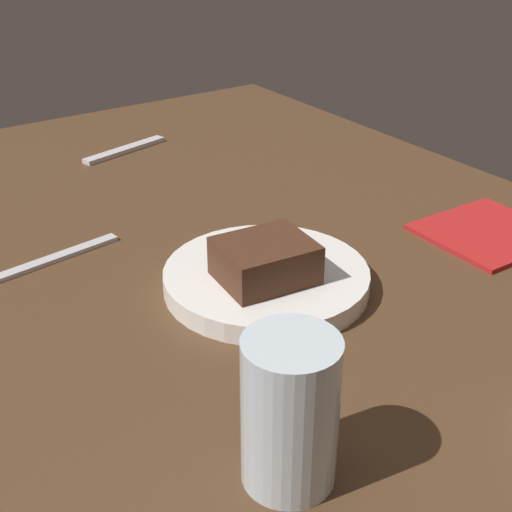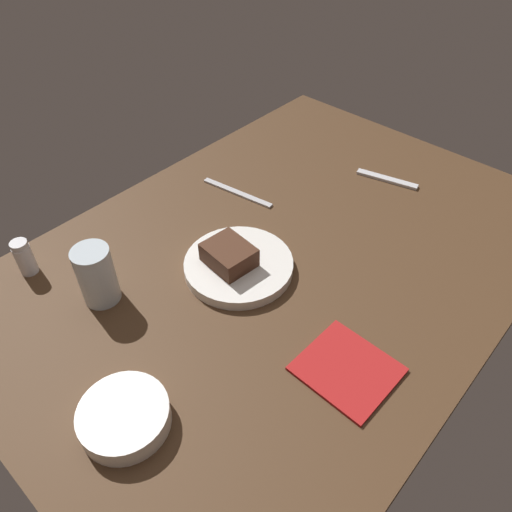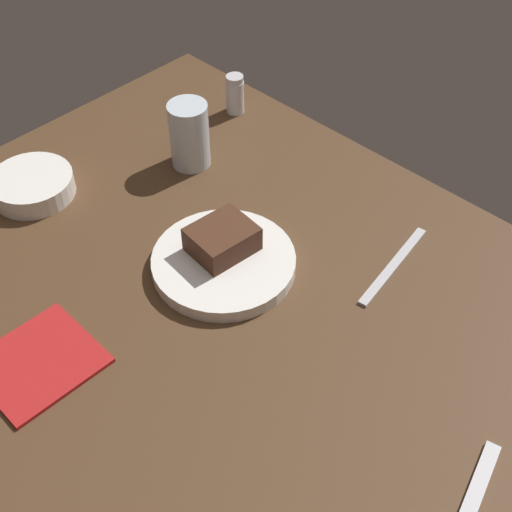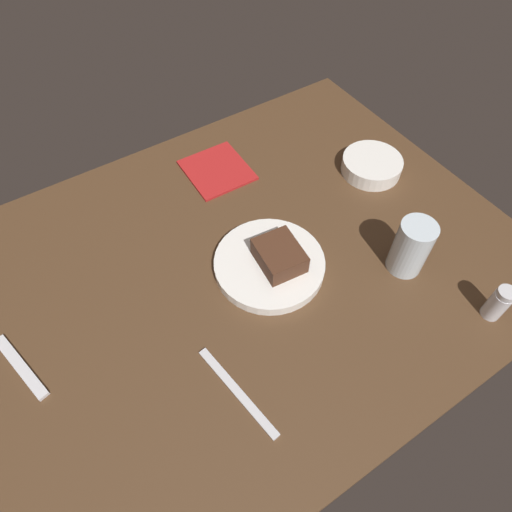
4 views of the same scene
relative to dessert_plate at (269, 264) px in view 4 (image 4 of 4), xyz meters
The scene contains 9 objects.
dining_table 10.41cm from the dessert_plate, 20.52° to the right, with size 120.00×84.00×3.00cm, color #4C331E.
dessert_plate is the anchor object (origin of this frame).
chocolate_cake_slice 3.62cm from the dessert_plate, 140.06° to the left, with size 9.19×7.69×4.10cm, color #472819.
salt_shaker 41.36cm from the dessert_plate, 132.79° to the left, with size 3.42×3.42×7.58cm.
water_glass 26.74cm from the dessert_plate, 148.30° to the left, with size 6.80×6.80×11.69cm, color silver.
side_bowl 36.39cm from the dessert_plate, 164.04° to the right, with size 13.64×13.64×3.52cm, color white.
dessert_spoon 46.89cm from the dessert_plate, ahead, with size 15.00×1.80×0.70cm, color silver.
butter_knife 25.44cm from the dessert_plate, 44.43° to the left, with size 19.00×1.40×0.50cm, color silver.
folded_napkin 29.74cm from the dessert_plate, 99.73° to the right, with size 13.71×14.88×0.60cm, color #B21E1E.
Camera 4 is at (19.54, 43.71, 74.05)cm, focal length 30.99 mm.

